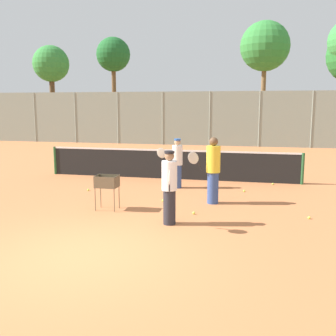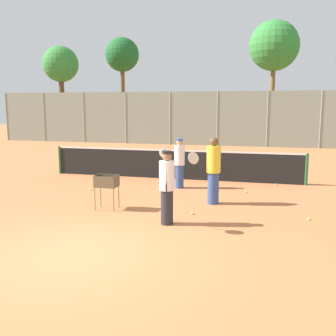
# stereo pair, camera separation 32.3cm
# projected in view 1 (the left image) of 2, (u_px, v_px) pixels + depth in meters

# --- Properties ---
(ground_plane) EXTENTS (80.00, 80.00, 0.00)m
(ground_plane) POSITION_uv_depth(u_px,v_px,m) (78.00, 257.00, 6.96)
(ground_plane) COLOR #C67242
(tennis_net) EXTENTS (9.24, 0.10, 1.07)m
(tennis_net) POSITION_uv_depth(u_px,v_px,m) (170.00, 164.00, 14.21)
(tennis_net) COLOR #26592D
(tennis_net) RESTS_ON ground_plane
(back_fence) EXTENTS (31.69, 0.08, 3.52)m
(back_fence) POSITION_uv_depth(u_px,v_px,m) (210.00, 119.00, 25.58)
(back_fence) COLOR gray
(back_fence) RESTS_ON ground_plane
(tree_0) EXTENTS (3.71, 3.71, 8.85)m
(tree_0) POSITION_uv_depth(u_px,v_px,m) (265.00, 47.00, 29.44)
(tree_0) COLOR brown
(tree_0) RESTS_ON ground_plane
(tree_1) EXTENTS (2.82, 2.82, 7.26)m
(tree_1) POSITION_uv_depth(u_px,v_px,m) (51.00, 65.00, 30.88)
(tree_1) COLOR brown
(tree_1) RESTS_ON ground_plane
(tree_4) EXTENTS (2.75, 2.75, 8.07)m
(tree_4) POSITION_uv_depth(u_px,v_px,m) (113.00, 56.00, 31.86)
(tree_4) COLOR brown
(tree_4) RESTS_ON ground_plane
(player_white_outfit) EXTENTS (0.90, 0.46, 1.81)m
(player_white_outfit) POSITION_uv_depth(u_px,v_px,m) (213.00, 170.00, 10.61)
(player_white_outfit) COLOR #334C8C
(player_white_outfit) RESTS_ON ground_plane
(player_red_cap) EXTENTS (0.34, 0.89, 1.67)m
(player_red_cap) POSITION_uv_depth(u_px,v_px,m) (169.00, 187.00, 8.74)
(player_red_cap) COLOR #26262D
(player_red_cap) RESTS_ON ground_plane
(player_yellow_shirt) EXTENTS (0.88, 0.33, 1.60)m
(player_yellow_shirt) POSITION_uv_depth(u_px,v_px,m) (177.00, 162.00, 12.62)
(player_yellow_shirt) COLOR #334C8C
(player_yellow_shirt) RESTS_ON ground_plane
(ball_cart) EXTENTS (0.56, 0.41, 0.89)m
(ball_cart) POSITION_uv_depth(u_px,v_px,m) (107.00, 184.00, 10.01)
(ball_cart) COLOR brown
(ball_cart) RESTS_ON ground_plane
(tennis_ball_0) EXTENTS (0.07, 0.07, 0.07)m
(tennis_ball_0) POSITION_uv_depth(u_px,v_px,m) (88.00, 190.00, 12.29)
(tennis_ball_0) COLOR #D1E54C
(tennis_ball_0) RESTS_ON ground_plane
(tennis_ball_1) EXTENTS (0.07, 0.07, 0.07)m
(tennis_ball_1) POSITION_uv_depth(u_px,v_px,m) (194.00, 213.00, 9.67)
(tennis_ball_1) COLOR #D1E54C
(tennis_ball_1) RESTS_ON ground_plane
(tennis_ball_2) EXTENTS (0.07, 0.07, 0.07)m
(tennis_ball_2) POSITION_uv_depth(u_px,v_px,m) (273.00, 184.00, 13.22)
(tennis_ball_2) COLOR #D1E54C
(tennis_ball_2) RESTS_ON ground_plane
(tennis_ball_3) EXTENTS (0.07, 0.07, 0.07)m
(tennis_ball_3) POSITION_uv_depth(u_px,v_px,m) (244.00, 191.00, 12.14)
(tennis_ball_3) COLOR #D1E54C
(tennis_ball_3) RESTS_ON ground_plane
(tennis_ball_5) EXTENTS (0.07, 0.07, 0.07)m
(tennis_ball_5) POSITION_uv_depth(u_px,v_px,m) (163.00, 200.00, 10.93)
(tennis_ball_5) COLOR #D1E54C
(tennis_ball_5) RESTS_ON ground_plane
(tennis_ball_6) EXTENTS (0.07, 0.07, 0.07)m
(tennis_ball_6) POSITION_uv_depth(u_px,v_px,m) (309.00, 218.00, 9.27)
(tennis_ball_6) COLOR #D1E54C
(tennis_ball_6) RESTS_ON ground_plane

